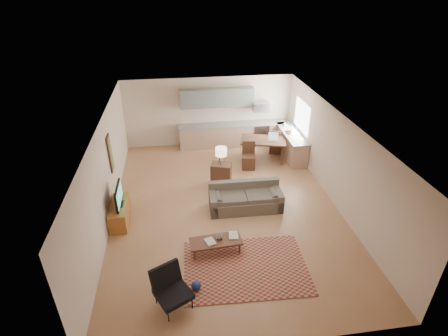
{
  "coord_description": "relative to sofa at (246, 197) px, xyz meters",
  "views": [
    {
      "loc": [
        -1.24,
        -8.42,
        6.07
      ],
      "look_at": [
        0.0,
        0.3,
        1.15
      ],
      "focal_mm": 28.0,
      "sensor_mm": 36.0,
      "label": 1
    }
  ],
  "objects": [
    {
      "name": "room",
      "position": [
        -0.57,
        0.16,
        0.97
      ],
      "size": [
        9.0,
        9.0,
        9.0
      ],
      "color": "#A3714C",
      "rests_on": "ground"
    },
    {
      "name": "kitchen_counter_back",
      "position": [
        0.33,
        4.34,
        0.08
      ],
      "size": [
        4.26,
        0.64,
        0.92
      ],
      "primitive_type": null,
      "color": "tan",
      "rests_on": "ground"
    },
    {
      "name": "kitchen_counter_right",
      "position": [
        2.36,
        3.16,
        0.08
      ],
      "size": [
        0.64,
        2.26,
        0.92
      ],
      "primitive_type": null,
      "color": "tan",
      "rests_on": "ground"
    },
    {
      "name": "kitchen_range",
      "position": [
        1.43,
        4.34,
        0.07
      ],
      "size": [
        0.62,
        0.62,
        0.9
      ],
      "primitive_type": "cube",
      "color": "#A5A8AD",
      "rests_on": "ground"
    },
    {
      "name": "kitchen_microwave",
      "position": [
        1.43,
        4.36,
        1.17
      ],
      "size": [
        0.62,
        0.4,
        0.35
      ],
      "primitive_type": "cube",
      "color": "#A5A8AD",
      "rests_on": "room"
    },
    {
      "name": "upper_cabinets",
      "position": [
        -0.27,
        4.49,
        1.57
      ],
      "size": [
        2.8,
        0.34,
        0.7
      ],
      "primitive_type": "cube",
      "color": "slate",
      "rests_on": "room"
    },
    {
      "name": "window_right",
      "position": [
        2.66,
        3.16,
        1.17
      ],
      "size": [
        0.02,
        1.4,
        1.05
      ],
      "primitive_type": "cube",
      "color": "white",
      "rests_on": "room"
    },
    {
      "name": "wall_art_left",
      "position": [
        -3.78,
        1.06,
        1.17
      ],
      "size": [
        0.06,
        0.42,
        1.1
      ],
      "primitive_type": null,
      "color": "olive",
      "rests_on": "room"
    },
    {
      "name": "triptych",
      "position": [
        -0.67,
        4.63,
        1.37
      ],
      "size": [
        1.7,
        0.04,
        0.5
      ],
      "primitive_type": null,
      "color": "beige",
      "rests_on": "room"
    },
    {
      "name": "rug",
      "position": [
        -0.45,
        -2.35,
        -0.37
      ],
      "size": [
        2.96,
        2.11,
        0.02
      ],
      "primitive_type": "cube",
      "rotation": [
        0.0,
        0.0,
        -0.04
      ],
      "color": "maroon",
      "rests_on": "floor"
    },
    {
      "name": "sofa",
      "position": [
        0.0,
        0.0,
        0.0
      ],
      "size": [
        2.21,
        0.99,
        0.76
      ],
      "primitive_type": null,
      "rotation": [
        0.0,
        0.0,
        -0.02
      ],
      "color": "#595046",
      "rests_on": "floor"
    },
    {
      "name": "coffee_table",
      "position": [
        -1.08,
        -1.74,
        -0.19
      ],
      "size": [
        1.31,
        0.6,
        0.38
      ],
      "primitive_type": null,
      "rotation": [
        0.0,
        0.0,
        0.08
      ],
      "color": "#4C271A",
      "rests_on": "floor"
    },
    {
      "name": "book_a",
      "position": [
        -1.33,
        -1.81,
        0.01
      ],
      "size": [
        0.39,
        0.42,
        0.03
      ],
      "primitive_type": "imported",
      "rotation": [
        0.0,
        0.0,
        0.31
      ],
      "color": "maroon",
      "rests_on": "coffee_table"
    },
    {
      "name": "book_b",
      "position": [
        -0.74,
        -1.61,
        0.01
      ],
      "size": [
        0.3,
        0.37,
        0.02
      ],
      "primitive_type": "imported",
      "rotation": [
        0.0,
        0.0,
        -0.12
      ],
      "color": "navy",
      "rests_on": "coffee_table"
    },
    {
      "name": "vase",
      "position": [
        -0.98,
        -1.68,
        0.09
      ],
      "size": [
        0.21,
        0.21,
        0.18
      ],
      "primitive_type": "imported",
      "rotation": [
        0.0,
        0.0,
        0.1
      ],
      "color": "black",
      "rests_on": "coffee_table"
    },
    {
      "name": "armchair",
      "position": [
        -2.13,
        -3.2,
        0.06
      ],
      "size": [
        1.03,
        1.03,
        0.88
      ],
      "primitive_type": null,
      "rotation": [
        0.0,
        0.0,
        0.48
      ],
      "color": "black",
      "rests_on": "floor"
    },
    {
      "name": "tv_credenza",
      "position": [
        -3.56,
        -0.12,
        -0.1
      ],
      "size": [
        0.47,
        1.22,
        0.56
      ],
      "primitive_type": null,
      "color": "#935523",
      "rests_on": "floor"
    },
    {
      "name": "tv",
      "position": [
        -3.52,
        -0.12,
        0.46
      ],
      "size": [
        0.09,
        0.94,
        0.56
      ],
      "primitive_type": null,
      "color": "black",
      "rests_on": "tv_credenza"
    },
    {
      "name": "console_table",
      "position": [
        -0.52,
        1.45,
        -0.01
      ],
      "size": [
        0.73,
        0.59,
        0.74
      ],
      "primitive_type": null,
      "rotation": [
        0.0,
        0.0,
        -0.3
      ],
      "color": "#3E2419",
      "rests_on": "floor"
    },
    {
      "name": "table_lamp",
      "position": [
        -0.52,
        1.45,
        0.66
      ],
      "size": [
        0.45,
        0.45,
        0.6
      ],
      "primitive_type": null,
      "rotation": [
        0.0,
        0.0,
        -0.29
      ],
      "color": "beige",
      "rests_on": "console_table"
    },
    {
      "name": "dining_table",
      "position": [
        1.23,
        2.95,
        0.03
      ],
      "size": [
        1.79,
        1.31,
        0.81
      ],
      "primitive_type": null,
      "rotation": [
        0.0,
        0.0,
        -0.27
      ],
      "color": "#3E2419",
      "rests_on": "floor"
    },
    {
      "name": "dining_chair_near",
      "position": [
        0.58,
        2.4,
        0.1
      ],
      "size": [
        0.53,
        0.54,
        0.95
      ],
      "primitive_type": null,
      "rotation": [
        0.0,
        0.0,
        -0.16
      ],
      "color": "#3E2419",
      "rests_on": "floor"
    },
    {
      "name": "dining_chair_far",
      "position": [
        1.88,
        3.49,
        0.1
      ],
      "size": [
        0.59,
        0.6,
        0.97
      ],
      "primitive_type": null,
      "rotation": [
        0.0,
        0.0,
        2.82
      ],
      "color": "#3E2419",
      "rests_on": "floor"
    },
    {
      "name": "laptop",
      "position": [
        1.55,
        2.84,
        0.56
      ],
      "size": [
        0.41,
        0.35,
        0.26
      ],
      "primitive_type": null,
      "rotation": [
        0.0,
        0.0,
        -0.31
      ],
      "color": "#A5A8AD",
      "rests_on": "dining_table"
    },
    {
      "name": "soap_bottle",
      "position": [
        2.26,
        3.79,
        0.63
      ],
      "size": [
        0.12,
        0.12,
        0.19
      ],
      "primitive_type": "imported",
      "rotation": [
        0.0,
        0.0,
        0.2
      ],
      "color": "beige",
      "rests_on": "kitchen_counter_right"
    }
  ]
}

